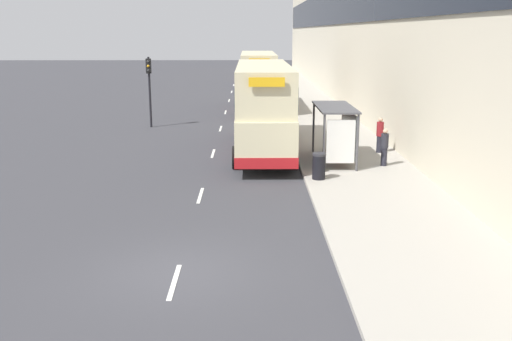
% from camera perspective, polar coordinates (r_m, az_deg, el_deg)
% --- Properties ---
extents(ground_plane, '(220.00, 220.00, 0.00)m').
position_cam_1_polar(ground_plane, '(14.55, -7.88, -10.07)').
color(ground_plane, '#38383D').
extents(pavement, '(5.00, 93.00, 0.14)m').
position_cam_1_polar(pavement, '(52.23, 4.56, 7.32)').
color(pavement, '#A39E93').
rests_on(pavement, ground_plane).
extents(lane_mark_0, '(0.12, 2.00, 0.01)m').
position_cam_1_polar(lane_mark_0, '(14.05, -8.16, -10.95)').
color(lane_mark_0, silver).
rests_on(lane_mark_0, ground_plane).
extents(lane_mark_1, '(0.12, 2.00, 0.01)m').
position_cam_1_polar(lane_mark_1, '(20.98, -5.58, -2.49)').
color(lane_mark_1, silver).
rests_on(lane_mark_1, ground_plane).
extents(lane_mark_2, '(0.12, 2.00, 0.01)m').
position_cam_1_polar(lane_mark_2, '(28.16, -4.32, 1.71)').
color(lane_mark_2, silver).
rests_on(lane_mark_2, ground_plane).
extents(lane_mark_3, '(0.12, 2.00, 0.01)m').
position_cam_1_polar(lane_mark_3, '(35.44, -3.56, 4.20)').
color(lane_mark_3, silver).
rests_on(lane_mark_3, ground_plane).
extents(lane_mark_4, '(0.12, 2.00, 0.01)m').
position_cam_1_polar(lane_mark_4, '(42.77, -3.07, 5.84)').
color(lane_mark_4, silver).
rests_on(lane_mark_4, ground_plane).
extents(lane_mark_5, '(0.12, 2.00, 0.01)m').
position_cam_1_polar(lane_mark_5, '(50.12, -2.72, 7.00)').
color(lane_mark_5, silver).
rests_on(lane_mark_5, ground_plane).
extents(lane_mark_6, '(0.12, 2.00, 0.01)m').
position_cam_1_polar(lane_mark_6, '(57.49, -2.45, 7.86)').
color(lane_mark_6, silver).
rests_on(lane_mark_6, ground_plane).
extents(lane_mark_7, '(0.12, 2.00, 0.01)m').
position_cam_1_polar(lane_mark_7, '(64.87, -2.25, 8.53)').
color(lane_mark_7, silver).
rests_on(lane_mark_7, ground_plane).
extents(lane_mark_8, '(0.12, 2.00, 0.01)m').
position_cam_1_polar(lane_mark_8, '(72.26, -2.08, 9.06)').
color(lane_mark_8, silver).
rests_on(lane_mark_8, ground_plane).
extents(bus_shelter, '(1.60, 4.20, 2.48)m').
position_cam_1_polar(bus_shelter, '(25.50, 8.33, 4.63)').
color(bus_shelter, '#4C4C51').
rests_on(bus_shelter, ground_plane).
extents(double_decker_bus_near, '(2.85, 11.44, 4.30)m').
position_cam_1_polar(double_decker_bus_near, '(28.06, 0.73, 6.43)').
color(double_decker_bus_near, beige).
rests_on(double_decker_bus_near, ground_plane).
extents(double_decker_bus_ahead, '(2.85, 10.50, 4.30)m').
position_cam_1_polar(double_decker_bus_ahead, '(43.72, 0.22, 9.04)').
color(double_decker_bus_ahead, beige).
rests_on(double_decker_bus_ahead, ground_plane).
extents(car_0, '(2.10, 3.98, 1.67)m').
position_cam_1_polar(car_0, '(65.25, -0.42, 9.30)').
color(car_0, navy).
rests_on(car_0, ground_plane).
extents(pedestrian_at_shelter, '(0.34, 0.34, 1.70)m').
position_cam_1_polar(pedestrian_at_shelter, '(28.16, 12.28, 3.52)').
color(pedestrian_at_shelter, '#23232D').
rests_on(pedestrian_at_shelter, ground_plane).
extents(pedestrian_1, '(0.32, 0.32, 1.63)m').
position_cam_1_polar(pedestrian_1, '(25.37, 12.73, 2.31)').
color(pedestrian_1, '#23232D').
rests_on(pedestrian_1, ground_plane).
extents(litter_bin, '(0.55, 0.55, 1.05)m').
position_cam_1_polar(litter_bin, '(22.68, 6.31, 0.45)').
color(litter_bin, black).
rests_on(litter_bin, ground_plane).
extents(traffic_light_far_kerb, '(0.30, 0.32, 4.35)m').
position_cam_1_polar(traffic_light_far_kerb, '(36.22, -10.64, 8.89)').
color(traffic_light_far_kerb, black).
rests_on(traffic_light_far_kerb, ground_plane).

